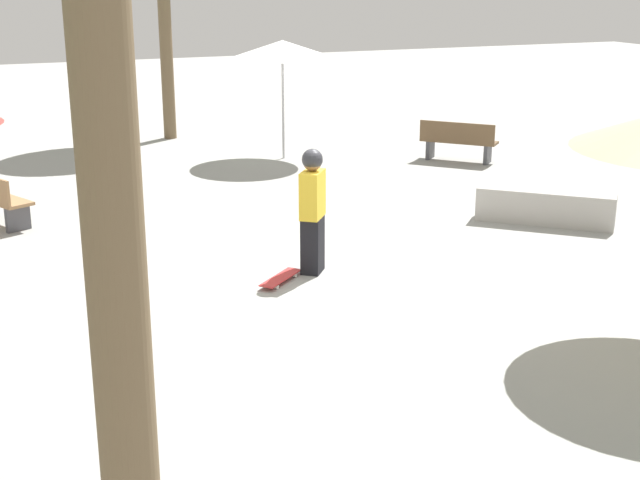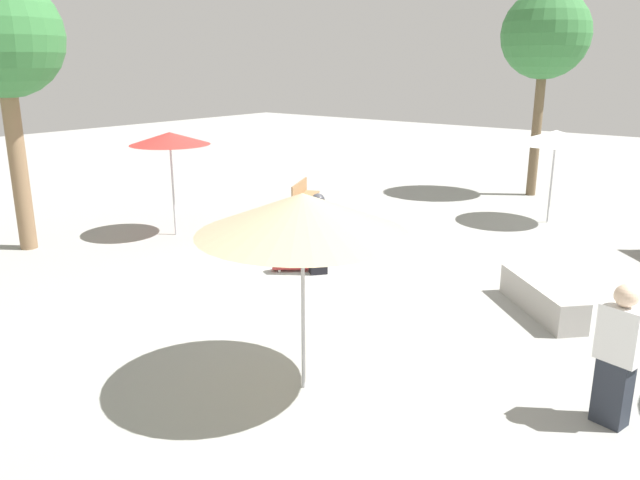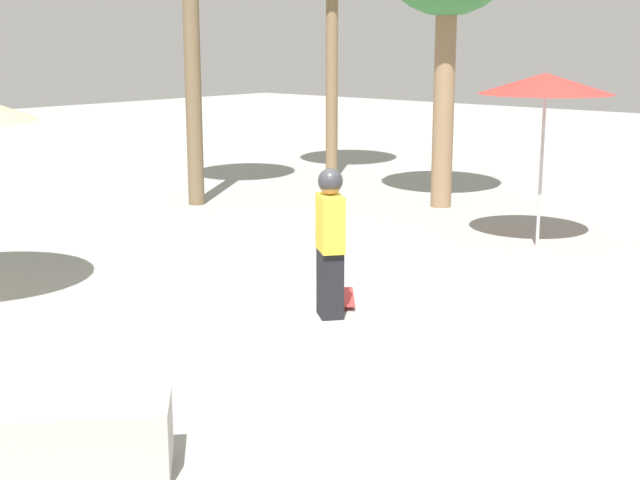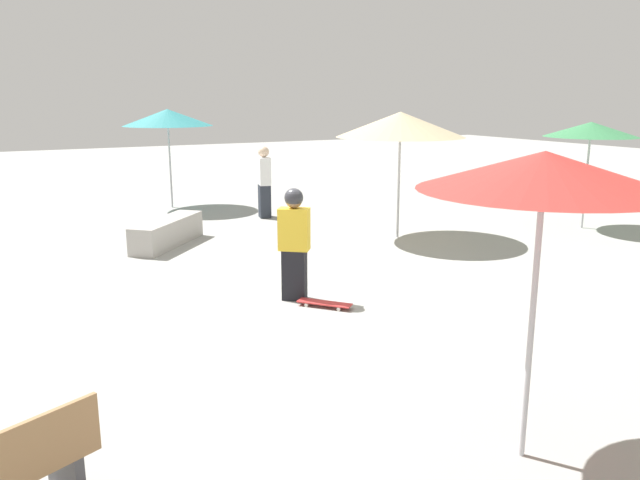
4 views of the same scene
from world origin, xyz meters
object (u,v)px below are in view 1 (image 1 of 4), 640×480
at_px(skateboard, 281,278).
at_px(shade_umbrella_white, 282,49).
at_px(concrete_ledge, 545,207).
at_px(skater_main, 312,207).
at_px(bench_near, 458,142).

relative_size(skateboard, shade_umbrella_white, 0.30).
distance_m(skateboard, concrete_ledge, 4.98).
relative_size(skateboard, concrete_ledge, 0.38).
height_order(skater_main, concrete_ledge, skater_main).
xyz_separation_m(skater_main, bench_near, (5.54, 5.44, -0.48)).
xyz_separation_m(skateboard, bench_near, (6.08, 5.66, 0.37)).
height_order(concrete_ledge, bench_near, bench_near).
bearing_deg(shade_umbrella_white, concrete_ledge, -72.06).
distance_m(skater_main, concrete_ledge, 4.45).
height_order(skateboard, concrete_ledge, concrete_ledge).
relative_size(skater_main, concrete_ledge, 0.87).
distance_m(skater_main, bench_near, 7.78).
relative_size(concrete_ledge, shade_umbrella_white, 0.78).
relative_size(bench_near, shade_umbrella_white, 0.59).
xyz_separation_m(concrete_ledge, bench_near, (1.20, 4.65, 0.16)).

